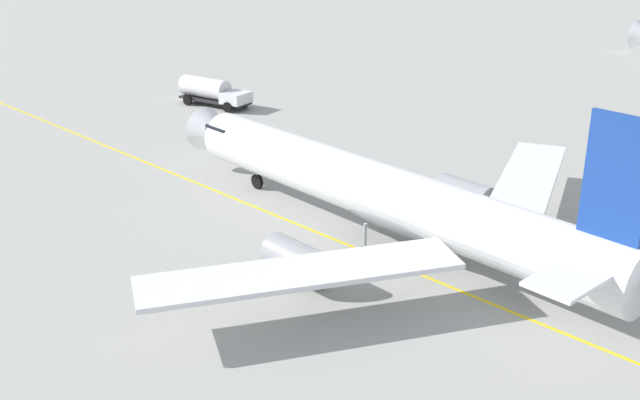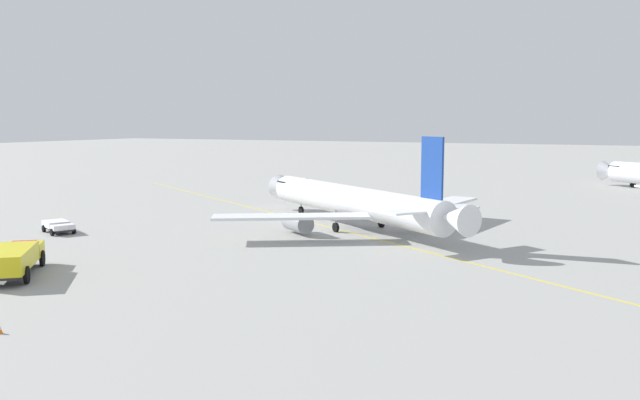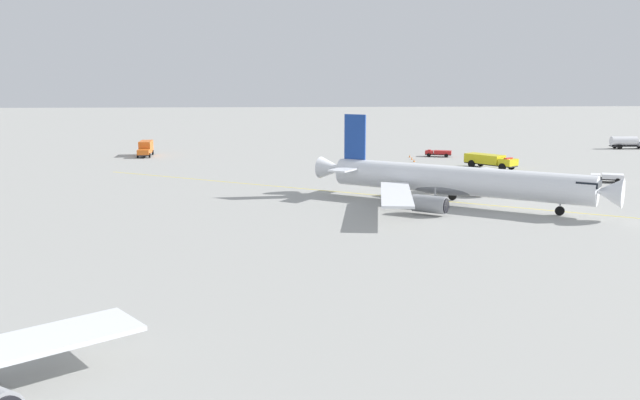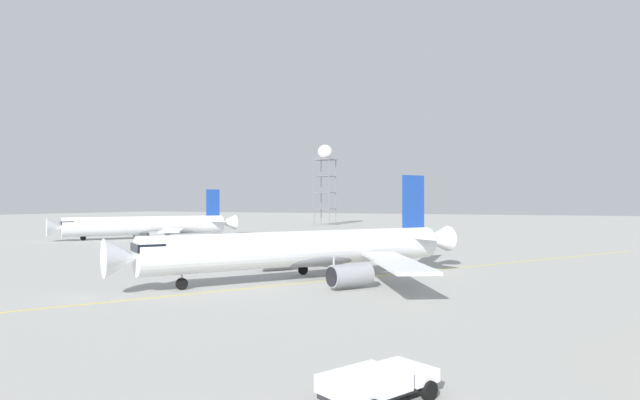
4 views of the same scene
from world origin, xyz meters
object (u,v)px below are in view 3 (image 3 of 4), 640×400
at_px(fire_tender_truck, 490,160).
at_px(safety_cone_near, 414,160).
at_px(safety_cone_mid, 412,158).
at_px(safety_cone_far, 410,156).
at_px(catering_truck_truck, 146,148).
at_px(fuel_tanker_truck, 628,142).
at_px(airliner_main, 453,181).
at_px(ops_pickup_truck, 438,153).
at_px(pushback_tug_truck, 608,177).

bearing_deg(fire_tender_truck, safety_cone_near, -171.08).
relative_size(safety_cone_mid, safety_cone_far, 1.00).
height_order(fire_tender_truck, safety_cone_far, fire_tender_truck).
xyz_separation_m(catering_truck_truck, fuel_tanker_truck, (108.47, 7.76, -0.10)).
height_order(airliner_main, catering_truck_truck, airliner_main).
bearing_deg(safety_cone_near, catering_truck_truck, 166.05).
relative_size(fire_tender_truck, ops_pickup_truck, 1.65).
distance_m(safety_cone_near, safety_cone_mid, 3.66).
bearing_deg(ops_pickup_truck, fuel_tanker_truck, -147.48).
bearing_deg(fuel_tanker_truck, safety_cone_far, -164.53).
bearing_deg(airliner_main, catering_truck_truck, 164.87).
height_order(airliner_main, safety_cone_far, airliner_main).
xyz_separation_m(fire_tender_truck, catering_truck_truck, (-65.87, 24.09, 0.13)).
relative_size(pushback_tug_truck, catering_truck_truck, 0.63).
relative_size(safety_cone_near, safety_cone_far, 1.00).
xyz_separation_m(catering_truck_truck, safety_cone_mid, (54.55, -9.83, -1.39)).
bearing_deg(fire_tender_truck, ops_pickup_truck, 155.57).
bearing_deg(catering_truck_truck, pushback_tug_truck, 59.18).
height_order(catering_truck_truck, safety_cone_far, catering_truck_truck).
bearing_deg(airliner_main, fire_tender_truck, 99.66).
relative_size(airliner_main, catering_truck_truck, 4.10).
xyz_separation_m(pushback_tug_truck, safety_cone_mid, (-24.93, 31.13, -0.53)).
bearing_deg(pushback_tug_truck, safety_cone_mid, -25.33).
distance_m(catering_truck_truck, safety_cone_near, 55.92).
height_order(catering_truck_truck, fuel_tanker_truck, catering_truck_truck).
distance_m(airliner_main, ops_pickup_truck, 54.57).
relative_size(fuel_tanker_truck, safety_cone_near, 15.61).
bearing_deg(fuel_tanker_truck, safety_cone_near, -157.52).
height_order(airliner_main, fire_tender_truck, airliner_main).
height_order(catering_truck_truck, safety_cone_near, catering_truck_truck).
bearing_deg(safety_cone_mid, safety_cone_near, -94.68).
xyz_separation_m(pushback_tug_truck, catering_truck_truck, (-79.48, 40.96, 0.86)).
distance_m(catering_truck_truck, ops_pickup_truck, 61.27).
relative_size(pushback_tug_truck, safety_cone_near, 9.76).
distance_m(fire_tender_truck, safety_cone_far, 21.23).
bearing_deg(catering_truck_truck, fuel_tanker_truck, 90.53).
xyz_separation_m(safety_cone_near, safety_cone_far, (0.61, 7.50, 0.00)).
relative_size(pushback_tug_truck, ops_pickup_truck, 0.95).
bearing_deg(safety_cone_far, ops_pickup_truck, 8.05).
height_order(safety_cone_near, safety_cone_mid, same).
bearing_deg(pushback_tug_truck, catering_truck_truck, -1.28).
bearing_deg(catering_truck_truck, fire_tender_truck, 66.36).
bearing_deg(fire_tender_truck, safety_cone_mid, 179.77).
bearing_deg(fire_tender_truck, catering_truck_truck, -148.77).
height_order(pushback_tug_truck, safety_cone_far, pushback_tug_truck).
height_order(pushback_tug_truck, fire_tender_truck, fire_tender_truck).
bearing_deg(safety_cone_mid, fuel_tanker_truck, 18.07).
height_order(fuel_tanker_truck, ops_pickup_truck, fuel_tanker_truck).
bearing_deg(fire_tender_truck, fuel_tanker_truck, 88.10).
bearing_deg(safety_cone_near, safety_cone_mid, 85.32).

